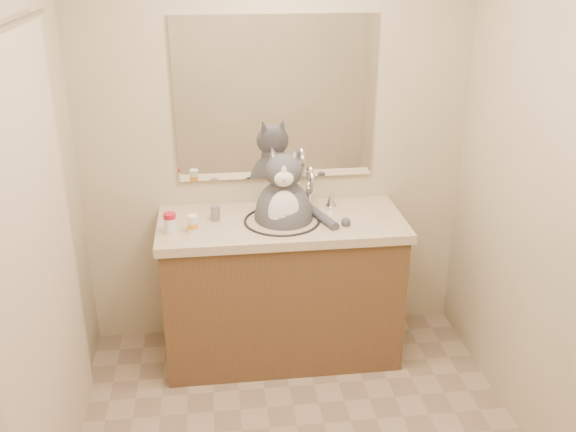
# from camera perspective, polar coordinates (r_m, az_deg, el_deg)

# --- Properties ---
(room) EXTENTS (2.22, 2.52, 2.42)m
(room) POSITION_cam_1_polar(r_m,az_deg,el_deg) (2.47, 1.93, -1.67)
(room) COLOR gray
(room) RESTS_ON ground
(vanity) EXTENTS (1.34, 0.59, 1.12)m
(vanity) POSITION_cam_1_polar(r_m,az_deg,el_deg) (3.67, -0.56, -6.17)
(vanity) COLOR brown
(vanity) RESTS_ON ground
(mirror) EXTENTS (1.10, 0.02, 0.90)m
(mirror) POSITION_cam_1_polar(r_m,az_deg,el_deg) (3.56, -1.13, 10.31)
(mirror) COLOR white
(mirror) RESTS_ON room
(shower_curtain) EXTENTS (0.02, 1.30, 1.93)m
(shower_curtain) POSITION_cam_1_polar(r_m,az_deg,el_deg) (2.70, -21.17, -5.09)
(shower_curtain) COLOR beige
(shower_curtain) RESTS_ON ground
(cat) EXTENTS (0.45, 0.40, 0.63)m
(cat) POSITION_cam_1_polar(r_m,az_deg,el_deg) (3.48, -0.35, 0.39)
(cat) COLOR #4B4B50
(cat) RESTS_ON vanity
(pill_bottle_redcap) EXTENTS (0.07, 0.07, 0.11)m
(pill_bottle_redcap) POSITION_cam_1_polar(r_m,az_deg,el_deg) (3.36, -10.44, -0.64)
(pill_bottle_redcap) COLOR white
(pill_bottle_redcap) RESTS_ON vanity
(pill_bottle_orange) EXTENTS (0.06, 0.06, 0.09)m
(pill_bottle_orange) POSITION_cam_1_polar(r_m,az_deg,el_deg) (3.36, -8.47, -0.72)
(pill_bottle_orange) COLOR white
(pill_bottle_orange) RESTS_ON vanity
(grey_canister) EXTENTS (0.06, 0.06, 0.08)m
(grey_canister) POSITION_cam_1_polar(r_m,az_deg,el_deg) (3.49, -6.47, 0.23)
(grey_canister) COLOR gray
(grey_canister) RESTS_ON vanity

